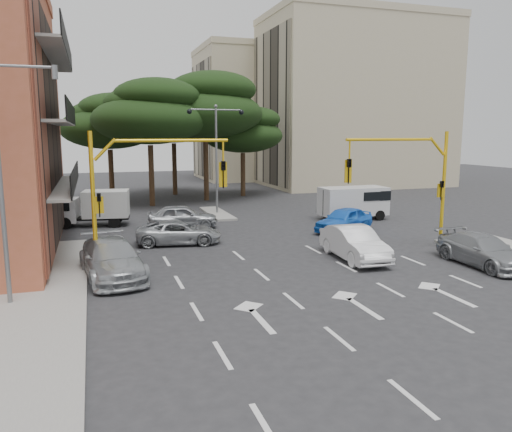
{
  "coord_description": "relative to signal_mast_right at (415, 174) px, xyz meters",
  "views": [
    {
      "loc": [
        -8.58,
        -19.29,
        5.91
      ],
      "look_at": [
        -0.51,
        5.29,
        1.6
      ],
      "focal_mm": 35.0,
      "sensor_mm": 36.0,
      "label": 1
    }
  ],
  "objects": [
    {
      "name": "ground",
      "position": [
        -6.8,
        -1.99,
        -3.88
      ],
      "size": [
        120.0,
        120.0,
        0.0
      ],
      "primitive_type": "plane",
      "color": "#28282B",
      "rests_on": "ground"
    },
    {
      "name": "median_strip",
      "position": [
        -6.8,
        14.01,
        -3.81
      ],
      "size": [
        1.4,
        6.0,
        0.15
      ],
      "primitive_type": "cube",
      "color": "gray",
      "rests_on": "ground"
    },
    {
      "name": "apartment_beige_near",
      "position": [
        13.15,
        30.01,
        5.47
      ],
      "size": [
        20.2,
        12.15,
        18.7
      ],
      "color": "#BFB28F",
      "rests_on": "ground"
    },
    {
      "name": "apartment_beige_far",
      "position": [
        6.15,
        42.01,
        4.47
      ],
      "size": [
        16.2,
        12.15,
        16.7
      ],
      "color": "#BFB28F",
      "rests_on": "ground"
    },
    {
      "name": "pine_left_near",
      "position": [
        -10.75,
        19.96,
        3.72
      ],
      "size": [
        9.15,
        9.15,
        10.23
      ],
      "color": "#382616",
      "rests_on": "ground"
    },
    {
      "name": "pine_center",
      "position": [
        -5.75,
        21.96,
        4.41
      ],
      "size": [
        9.98,
        9.98,
        11.16
      ],
      "color": "#382616",
      "rests_on": "ground"
    },
    {
      "name": "pine_left_far",
      "position": [
        -13.75,
        23.96,
        3.03
      ],
      "size": [
        8.32,
        8.32,
        9.3
      ],
      "color": "#382616",
      "rests_on": "ground"
    },
    {
      "name": "pine_right",
      "position": [
        -1.75,
        23.96,
        2.33
      ],
      "size": [
        7.49,
        7.49,
        8.37
      ],
      "color": "#382616",
      "rests_on": "ground"
    },
    {
      "name": "pine_back",
      "position": [
        -7.75,
        26.96,
        3.72
      ],
      "size": [
        9.15,
        9.15,
        10.23
      ],
      "color": "#382616",
      "rests_on": "ground"
    },
    {
      "name": "signal_mast_right",
      "position": [
        0.0,
        0.0,
        0.0
      ],
      "size": [
        5.79,
        0.37,
        6.0
      ],
      "color": "yellow",
      "rests_on": "ground"
    },
    {
      "name": "signal_mast_left",
      "position": [
        -13.61,
        0.0,
        0.0
      ],
      "size": [
        5.79,
        0.37,
        6.0
      ],
      "color": "yellow",
      "rests_on": "ground"
    },
    {
      "name": "street_lamp_left",
      "position": [
        -18.1,
        -2.99,
        0.84
      ],
      "size": [
        2.08,
        0.2,
        8.0
      ],
      "color": "slate",
      "rests_on": "sidewalk_left"
    },
    {
      "name": "street_lamp_center",
      "position": [
        -6.8,
        14.01,
        1.54
      ],
      "size": [
        4.16,
        0.36,
        7.77
      ],
      "color": "slate",
      "rests_on": "median_strip"
    },
    {
      "name": "car_white_hatch",
      "position": [
        -3.8,
        -0.89,
        -3.11
      ],
      "size": [
        1.88,
        4.79,
        1.55
      ],
      "primitive_type": "imported",
      "rotation": [
        0.0,
        0.0,
        -0.05
      ],
      "color": "silver",
      "rests_on": "ground"
    },
    {
      "name": "car_blue_compact",
      "position": [
        -1.07,
        5.24,
        -3.14
      ],
      "size": [
        4.65,
        3.64,
        1.48
      ],
      "primitive_type": "imported",
      "rotation": [
        0.0,
        0.0,
        -1.06
      ],
      "color": "blue",
      "rests_on": "ground"
    },
    {
      "name": "car_silver_wagon",
      "position": [
        -14.8,
        -0.4,
        -3.1
      ],
      "size": [
        2.86,
        5.66,
        1.57
      ],
      "primitive_type": "imported",
      "rotation": [
        0.0,
        0.0,
        0.12
      ],
      "color": "#A2A6AA",
      "rests_on": "ground"
    },
    {
      "name": "car_silver_cross_a",
      "position": [
        -11.11,
        5.01,
        -3.25
      ],
      "size": [
        4.81,
        2.8,
        1.26
      ],
      "primitive_type": "imported",
      "rotation": [
        0.0,
        0.0,
        1.41
      ],
      "color": "#A4A8AC",
      "rests_on": "ground"
    },
    {
      "name": "car_silver_cross_b",
      "position": [
        -10.15,
        9.49,
        -3.14
      ],
      "size": [
        4.56,
        2.34,
        1.48
      ],
      "primitive_type": "imported",
      "rotation": [
        0.0,
        0.0,
        1.43
      ],
      "color": "#A6AAAE",
      "rests_on": "ground"
    },
    {
      "name": "car_silver_parked",
      "position": [
        1.14,
        -3.71,
        -3.18
      ],
      "size": [
        2.0,
        4.84,
        1.4
      ],
      "primitive_type": "imported",
      "rotation": [
        0.0,
        0.0,
        -0.01
      ],
      "color": "gray",
      "rests_on": "ground"
    },
    {
      "name": "van_white",
      "position": [
        1.64,
        9.01,
        -2.74
      ],
      "size": [
        4.58,
        2.07,
        2.29
      ],
      "primitive_type": null,
      "rotation": [
        0.0,
        0.0,
        -1.57
      ],
      "color": "silver",
      "rests_on": "ground"
    },
    {
      "name": "box_truck_a",
      "position": [
        -15.47,
        11.99,
        -2.74
      ],
      "size": [
        4.89,
        2.61,
        2.29
      ],
      "primitive_type": null,
      "rotation": [
        0.0,
        0.0,
        1.42
      ],
      "color": "silver",
      "rests_on": "ground"
    }
  ]
}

